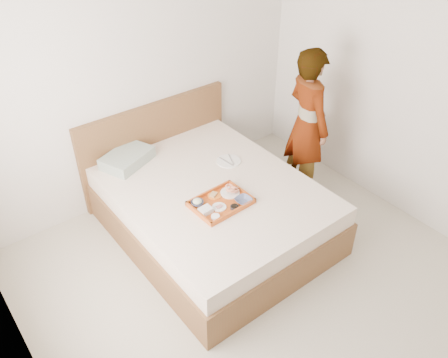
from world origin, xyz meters
name	(u,v)px	position (x,y,z in m)	size (l,w,h in m)	color
ground	(281,302)	(0.00, 0.00, 0.00)	(3.50, 4.00, 0.01)	beige
wall_back	(140,70)	(0.00, 2.00, 1.30)	(3.50, 0.01, 2.60)	silver
wall_left	(18,307)	(-1.75, 0.00, 1.30)	(0.01, 4.00, 2.60)	silver
wall_right	(447,95)	(1.75, 0.00, 1.30)	(0.01, 4.00, 2.60)	silver
bed	(213,210)	(0.07, 1.00, 0.27)	(1.65, 2.00, 0.53)	brown
headboard	(156,146)	(0.07, 1.97, 0.47)	(1.65, 0.06, 0.95)	brown
pillow	(127,158)	(-0.34, 1.79, 0.59)	(0.46, 0.32, 0.11)	#A2B2A1
tray	(221,202)	(-0.02, 0.76, 0.55)	(0.48, 0.35, 0.04)	#B2501B
prawn_plate	(230,193)	(0.12, 0.82, 0.55)	(0.17, 0.17, 0.01)	white
navy_bowl_big	(243,200)	(0.14, 0.66, 0.56)	(0.14, 0.14, 0.03)	#171C49
sauce_dish	(234,207)	(0.02, 0.64, 0.56)	(0.07, 0.07, 0.03)	black
meat_plate	(219,207)	(-0.07, 0.72, 0.55)	(0.12, 0.12, 0.01)	white
bread_plate	(214,196)	(-0.01, 0.87, 0.55)	(0.12, 0.12, 0.01)	orange
salad_bowl	(197,203)	(-0.19, 0.87, 0.56)	(0.11, 0.11, 0.03)	#171C49
plastic_tub	(206,210)	(-0.19, 0.74, 0.57)	(0.10, 0.08, 0.04)	silver
cheese_round	(215,217)	(-0.17, 0.64, 0.56)	(0.07, 0.07, 0.02)	white
dinner_plate	(229,161)	(0.43, 1.22, 0.54)	(0.23, 0.23, 0.01)	white
person	(307,125)	(1.20, 0.98, 0.77)	(0.56, 0.37, 1.54)	white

